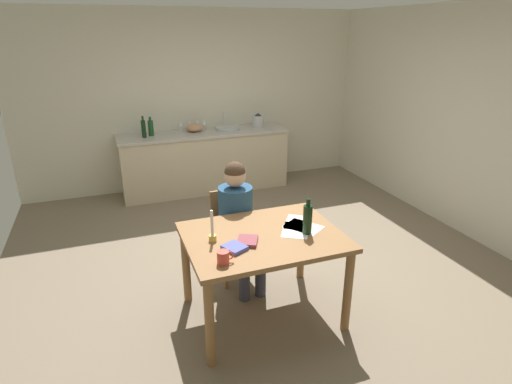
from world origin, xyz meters
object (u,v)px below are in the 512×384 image
object	(u,v)px
mixing_bowl	(194,127)
wine_glass_near_sink	(204,122)
chair_at_table	(233,230)
wine_glass_by_kettle	(197,123)
bottle_vinegar	(151,128)
sink_unit	(227,128)
wine_glass_back_left	(190,123)
stovetop_kettle	(258,121)
coffee_mug	(224,257)
person_seated	(238,217)
bottle_oil	(144,128)
book_cookery	(247,241)
candlestick	(212,233)
wine_bottle_on_table	(308,219)
dining_table	(263,247)
wine_glass_back_right	(181,124)
book_magazine	(235,248)

from	to	relation	value
mixing_bowl	wine_glass_near_sink	xyz separation A→B (m)	(0.17, 0.08, 0.05)
chair_at_table	wine_glass_by_kettle	world-z (taller)	wine_glass_by_kettle
bottle_vinegar	wine_glass_by_kettle	distance (m)	0.70
sink_unit	wine_glass_back_left	bearing A→B (deg)	164.74
stovetop_kettle	coffee_mug	bearing A→B (deg)	-114.29
person_seated	bottle_vinegar	size ratio (longest dim) A/B	4.53
coffee_mug	bottle_oil	world-z (taller)	bottle_oil
stovetop_kettle	book_cookery	bearing A→B (deg)	-111.96
candlestick	wine_glass_near_sink	xyz separation A→B (m)	(0.73, 3.25, 0.17)
sink_unit	wine_glass_near_sink	bearing A→B (deg)	155.36
bottle_vinegar	sink_unit	bearing A→B (deg)	-1.23
sink_unit	wine_glass_by_kettle	xyz separation A→B (m)	(-0.42, 0.15, 0.09)
wine_bottle_on_table	dining_table	bearing A→B (deg)	164.23
wine_bottle_on_table	sink_unit	bearing A→B (deg)	84.62
bottle_vinegar	dining_table	bearing A→B (deg)	-81.57
dining_table	wine_glass_back_left	distance (m)	3.31
bottle_oil	bottle_vinegar	bearing A→B (deg)	37.68
sink_unit	wine_glass_near_sink	distance (m)	0.36
coffee_mug	sink_unit	size ratio (longest dim) A/B	0.34
chair_at_table	bottle_oil	world-z (taller)	bottle_oil
dining_table	wine_glass_back_right	size ratio (longest dim) A/B	8.10
candlestick	person_seated	bearing A→B (deg)	54.30
wine_glass_back_right	wine_bottle_on_table	bearing A→B (deg)	-83.83
book_cookery	bottle_oil	size ratio (longest dim) A/B	0.59
chair_at_table	stovetop_kettle	world-z (taller)	stovetop_kettle
chair_at_table	mixing_bowl	distance (m)	2.54
bottle_oil	book_magazine	bearing A→B (deg)	-84.89
mixing_bowl	wine_glass_near_sink	bearing A→B (deg)	26.13
dining_table	candlestick	size ratio (longest dim) A/B	4.79
book_cookery	wine_glass_back_right	bearing A→B (deg)	113.48
wine_bottle_on_table	mixing_bowl	distance (m)	3.30
coffee_mug	wine_bottle_on_table	xyz separation A→B (m)	(0.76, 0.21, 0.08)
wine_glass_near_sink	wine_glass_back_right	xyz separation A→B (m)	(-0.35, 0.00, 0.00)
coffee_mug	wine_glass_back_left	world-z (taller)	wine_glass_back_left
mixing_bowl	stovetop_kettle	distance (m)	0.98
candlestick	wine_bottle_on_table	world-z (taller)	wine_bottle_on_table
wine_glass_near_sink	wine_bottle_on_table	bearing A→B (deg)	-89.78
book_magazine	stovetop_kettle	size ratio (longest dim) A/B	0.74
chair_at_table	bottle_vinegar	world-z (taller)	bottle_vinegar
wine_glass_by_kettle	coffee_mug	bearing A→B (deg)	-100.11
person_seated	book_magazine	size ratio (longest dim) A/B	7.32
stovetop_kettle	wine_glass_by_kettle	distance (m)	0.93
bottle_oil	mixing_bowl	world-z (taller)	bottle_oil
chair_at_table	book_magazine	size ratio (longest dim) A/B	5.28
wine_glass_by_kettle	dining_table	bearing A→B (deg)	-93.89
chair_at_table	book_cookery	distance (m)	0.86
candlestick	bottle_oil	size ratio (longest dim) A/B	0.87
mixing_bowl	wine_glass_back_left	distance (m)	0.11
coffee_mug	sink_unit	bearing A→B (deg)	72.84
bottle_vinegar	person_seated	bearing A→B (deg)	-80.25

